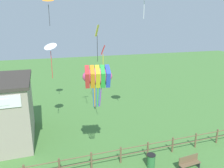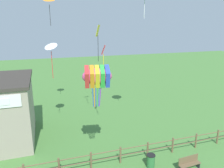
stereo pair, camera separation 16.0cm
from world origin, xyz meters
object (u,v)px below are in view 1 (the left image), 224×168
(kite_red_diamond, at_px, (103,56))
(kite_white_delta, at_px, (50,47))
(park_bench_near_fence, at_px, (189,162))
(trash_bin, at_px, (151,161))
(kite_rainbow_parafoil, at_px, (97,76))
(kite_orange_delta, at_px, (48,0))
(kite_yellow_diamond, at_px, (97,35))

(kite_red_diamond, height_order, kite_white_delta, kite_white_delta)
(park_bench_near_fence, xyz_separation_m, trash_bin, (-2.41, 1.03, -0.02))
(kite_rainbow_parafoil, height_order, kite_orange_delta, kite_orange_delta)
(park_bench_near_fence, xyz_separation_m, kite_red_diamond, (-4.14, 6.92, 6.61))
(trash_bin, height_order, kite_orange_delta, kite_orange_delta)
(kite_rainbow_parafoil, distance_m, kite_yellow_diamond, 9.96)
(kite_rainbow_parafoil, bearing_deg, trash_bin, -22.69)
(kite_orange_delta, bearing_deg, kite_red_diamond, -52.69)
(park_bench_near_fence, xyz_separation_m, kite_rainbow_parafoil, (-5.81, 2.45, 5.99))
(trash_bin, xyz_separation_m, kite_rainbow_parafoil, (-3.40, 1.42, 6.01))
(kite_rainbow_parafoil, xyz_separation_m, kite_white_delta, (-2.49, 6.07, 1.37))
(kite_rainbow_parafoil, distance_m, kite_red_diamond, 4.81)
(kite_yellow_diamond, xyz_separation_m, kite_red_diamond, (-0.80, -4.94, -1.52))
(kite_yellow_diamond, height_order, kite_red_diamond, kite_yellow_diamond)
(kite_orange_delta, distance_m, kite_white_delta, 5.35)
(park_bench_near_fence, relative_size, kite_yellow_diamond, 0.43)
(trash_bin, relative_size, kite_white_delta, 0.31)
(kite_yellow_diamond, distance_m, kite_red_diamond, 5.23)
(trash_bin, distance_m, kite_red_diamond, 9.03)
(kite_yellow_diamond, xyz_separation_m, kite_orange_delta, (-4.69, 0.17, 3.28))
(trash_bin, height_order, kite_white_delta, kite_white_delta)
(kite_yellow_diamond, bearing_deg, kite_orange_delta, 177.98)
(park_bench_near_fence, height_order, kite_white_delta, kite_white_delta)
(kite_orange_delta, bearing_deg, park_bench_near_fence, -56.26)
(kite_yellow_diamond, distance_m, kite_white_delta, 6.03)
(kite_orange_delta, bearing_deg, kite_white_delta, -94.48)
(park_bench_near_fence, relative_size, kite_white_delta, 0.54)
(trash_bin, xyz_separation_m, kite_red_diamond, (-1.73, 5.89, 6.63))
(kite_white_delta, bearing_deg, park_bench_near_fence, -45.74)
(kite_yellow_diamond, bearing_deg, kite_rainbow_parafoil, -104.73)
(park_bench_near_fence, bearing_deg, kite_rainbow_parafoil, 157.14)
(kite_red_diamond, bearing_deg, kite_yellow_diamond, 80.81)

